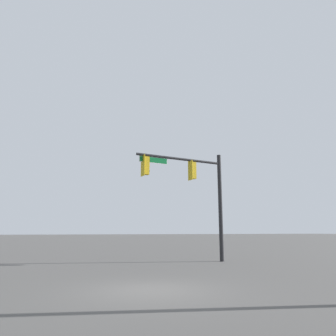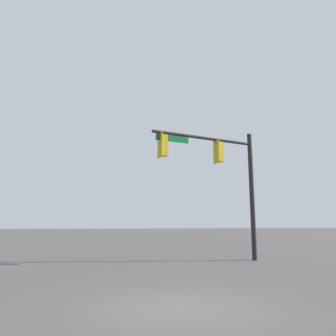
# 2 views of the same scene
# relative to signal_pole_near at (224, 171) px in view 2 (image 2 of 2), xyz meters

# --- Properties ---
(ground_plane) EXTENTS (400.00, 400.00, 0.00)m
(ground_plane) POSITION_rel_signal_pole_near_xyz_m (5.70, 8.31, -4.82)
(ground_plane) COLOR #514F4C
(signal_pole_near) EXTENTS (6.24, 1.18, 7.11)m
(signal_pole_near) POSITION_rel_signal_pole_near_xyz_m (0.00, 0.00, 0.00)
(signal_pole_near) COLOR black
(signal_pole_near) RESTS_ON ground_plane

